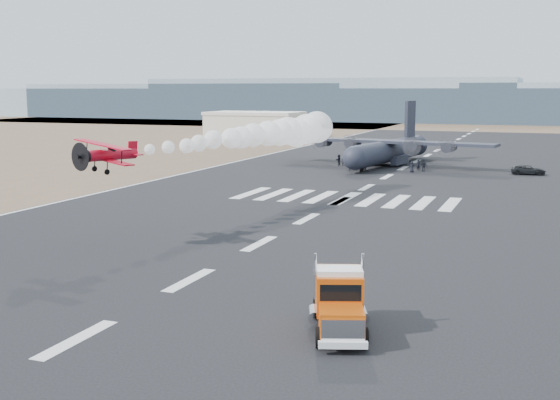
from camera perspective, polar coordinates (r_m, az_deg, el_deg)
The scene contains 21 objects.
ground at distance 37.68m, azimuth -16.22°, elevation -10.83°, with size 500.00×500.00×0.00m, color black.
scrub_far at distance 259.23m, azimuth 16.30°, elevation 5.84°, with size 500.00×80.00×0.00m, color brown.
runway_markings at distance 91.54m, azimuth 7.05°, elevation 1.03°, with size 60.00×260.00×0.01m, color silver, non-canonical shape.
ridge_seg_a at distance 360.58m, azimuth -16.05°, elevation 7.66°, with size 150.00×50.00×13.00m, color gray.
ridge_seg_b at distance 325.63m, azimuth -6.79°, elevation 8.02°, with size 150.00×50.00×15.00m, color gray.
ridge_seg_c at distance 300.85m, azimuth 4.33°, elevation 8.17°, with size 150.00×50.00×17.00m, color gray.
ridge_seg_d at distance 288.90m, azimuth 16.87°, elevation 7.39°, with size 150.00×50.00×13.00m, color gray.
hangar_left at distance 188.34m, azimuth -2.06°, elevation 6.18°, with size 24.50×14.50×6.70m.
semi_truck at distance 37.04m, azimuth 4.82°, elevation -8.11°, with size 4.55×7.71×3.41m.
aerobatic_biplane at distance 57.87m, azimuth -13.90°, elevation 3.63°, with size 6.35×5.75×2.64m.
smoke_trail at distance 81.68m, azimuth 0.63°, elevation 5.56°, with size 7.62×35.97×3.95m.
transport_aircraft at distance 118.63m, azimuth 8.80°, elevation 4.12°, with size 36.66×30.06×10.59m.
support_vehicle at distance 110.78m, azimuth 19.53°, elevation 2.31°, with size 2.30×4.99×1.39m, color black.
crew_a at distance 110.24m, azimuth 5.69°, elevation 2.84°, with size 0.63×0.52×1.72m, color black.
crew_b at distance 116.93m, azimuth 5.20°, elevation 3.22°, with size 0.88×0.54×1.81m, color black.
crew_c at distance 116.41m, azimuth 7.15°, elevation 3.17°, with size 1.19×0.55×1.84m, color black.
crew_d at distance 110.63m, azimuth 11.60°, elevation 2.72°, with size 1.01×0.52×1.72m, color black.
crew_e at distance 109.12m, azimuth 10.67°, elevation 2.67°, with size 0.84×0.51×1.71m, color black.
crew_f at distance 117.83m, azimuth 4.81°, elevation 3.27°, with size 1.68×0.54×1.81m, color black.
crew_g at distance 112.11m, azimuth 11.16°, elevation 2.81°, with size 0.62×0.51×1.70m, color black.
crew_h at distance 110.75m, azimuth 6.98°, elevation 2.85°, with size 0.83×0.51×1.71m, color black.
Camera 1 is at (21.87, -28.01, 12.53)m, focal length 45.00 mm.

